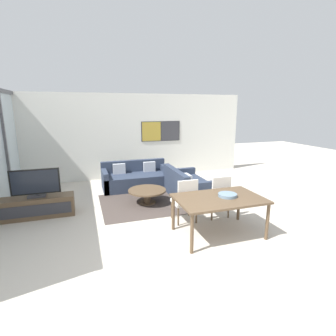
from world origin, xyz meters
The scene contains 12 objects.
ground_plane centered at (0.00, 0.00, 0.00)m, with size 24.00×24.00×0.00m, color beige.
wall_back centered at (0.02, 5.63, 1.40)m, with size 7.92×0.09×2.80m.
area_rug centered at (-0.18, 2.97, 0.00)m, with size 2.27×1.97×0.01m.
tv_console centered at (-2.65, 2.90, 0.23)m, with size 1.50×0.45×0.45m.
television centered at (-2.65, 2.90, 0.76)m, with size 0.99×0.20×0.62m.
sofa_main centered at (-0.18, 4.40, 0.26)m, with size 1.96×0.96×0.77m.
sofa_side centered at (0.95, 3.12, 0.26)m, with size 0.96×1.65×0.77m.
coffee_table centered at (-0.18, 2.97, 0.27)m, with size 0.94×0.94×0.35m.
dining_table centered at (0.69, 0.93, 0.66)m, with size 1.59×1.03×0.73m.
dining_chair_left centered at (0.31, 1.63, 0.51)m, with size 0.46×0.46×0.94m.
dining_chair_centre centered at (1.07, 1.64, 0.51)m, with size 0.46×0.46×0.94m.
fruit_bowl centered at (0.87, 0.94, 0.76)m, with size 0.35×0.35×0.06m.
Camera 1 is at (-1.64, -3.11, 2.35)m, focal length 28.00 mm.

